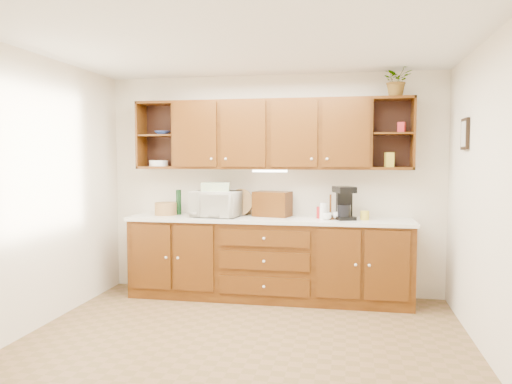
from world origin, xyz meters
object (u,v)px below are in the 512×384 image
at_px(bread_box, 272,204).
at_px(coffee_maker, 344,204).
at_px(potted_plant, 397,80).
at_px(microwave, 216,204).

height_order(bread_box, coffee_maker, coffee_maker).
distance_m(bread_box, potted_plant, 1.95).
distance_m(coffee_maker, potted_plant, 1.46).
bearing_deg(potted_plant, bread_box, 177.85).
xyz_separation_m(bread_box, potted_plant, (1.38, -0.05, 1.38)).
bearing_deg(bread_box, potted_plant, 11.69).
relative_size(bread_box, coffee_maker, 1.12).
bearing_deg(coffee_maker, microwave, 158.58).
height_order(microwave, bread_box, microwave).
relative_size(microwave, coffee_maker, 1.47).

